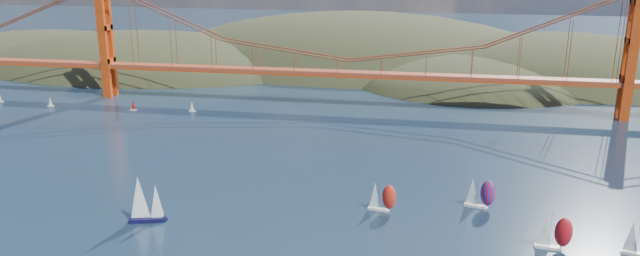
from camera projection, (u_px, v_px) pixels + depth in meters
The scene contains 10 objects.
headlands at pixel (443, 90), 380.66m from camera, with size 725.00×225.00×96.00m.
bridge at pixel (346, 38), 283.19m from camera, with size 552.00×12.00×55.00m.
sloop_navy at pixel (144, 200), 169.92m from camera, with size 9.93×6.87×14.70m.
racer_0 at pixel (382, 197), 177.42m from camera, with size 8.26×4.26×9.27m.
racer_1 at pixel (553, 232), 155.05m from camera, with size 8.75×3.77×9.94m.
racer_rwb at pixel (480, 192), 179.56m from camera, with size 8.82×4.99×9.89m.
distant_boat_0 at pixel (0, 97), 300.09m from camera, with size 3.00×2.00×4.70m.
distant_boat_1 at pixel (50, 101), 291.62m from camera, with size 3.00×2.00×4.70m.
distant_boat_2 at pixel (133, 105), 285.14m from camera, with size 3.00×2.00×4.70m.
distant_boat_3 at pixel (192, 106), 282.74m from camera, with size 3.00×2.00×4.70m.
Camera 1 is at (37.27, -100.66, 73.77)m, focal length 35.00 mm.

